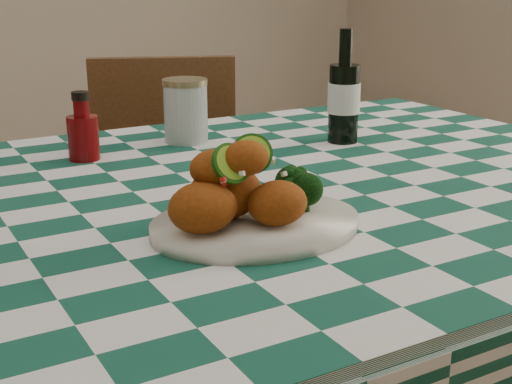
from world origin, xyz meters
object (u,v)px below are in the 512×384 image
fried_chicken_pile (242,182)px  wooden_chair_right (168,231)px  ketchup_bottle (82,126)px  mason_jar (186,111)px  beer_bottle (344,86)px  plate (256,225)px

fried_chicken_pile → wooden_chair_right: fried_chicken_pile is taller
fried_chicken_pile → ketchup_bottle: bearing=97.9°
ketchup_bottle → mason_jar: size_ratio=0.99×
fried_chicken_pile → mason_jar: 0.54m
fried_chicken_pile → mason_jar: size_ratio=1.33×
mason_jar → fried_chicken_pile: bearing=-106.6°
ketchup_bottle → wooden_chair_right: (0.33, 0.42, -0.40)m
mason_jar → wooden_chair_right: mason_jar is taller
wooden_chair_right → beer_bottle: bearing=-51.0°
plate → mason_jar: size_ratio=2.27×
plate → wooden_chair_right: bearing=74.9°
ketchup_bottle → wooden_chair_right: size_ratio=0.14×
mason_jar → beer_bottle: (0.27, -0.16, 0.05)m
wooden_chair_right → fried_chicken_pile: bearing=-84.0°
beer_bottle → wooden_chair_right: size_ratio=0.25×
wooden_chair_right → mason_jar: bearing=-83.6°
plate → fried_chicken_pile: fried_chicken_pile is taller
mason_jar → beer_bottle: size_ratio=0.57×
plate → fried_chicken_pile: size_ratio=1.71×
beer_bottle → mason_jar: bearing=150.0°
beer_bottle → wooden_chair_right: (-0.16, 0.55, -0.45)m
beer_bottle → plate: bearing=-138.5°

